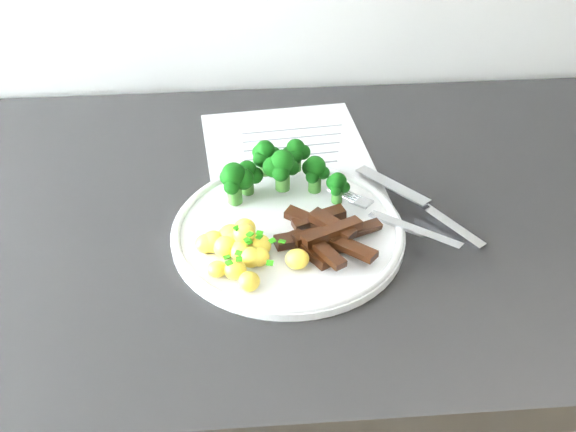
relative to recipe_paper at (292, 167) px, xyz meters
name	(u,v)px	position (x,y,z in m)	size (l,w,h in m)	color
recipe_paper	(292,167)	(0.00, 0.00, 0.00)	(0.25, 0.33, 0.00)	white
plate	(288,231)	(-0.02, -0.14, 0.01)	(0.27, 0.27, 0.02)	white
broccoli	(276,169)	(-0.02, -0.06, 0.04)	(0.16, 0.09, 0.06)	#2F611F
potatoes	(240,249)	(-0.07, -0.18, 0.02)	(0.12, 0.11, 0.04)	yellow
beef_strips	(324,236)	(0.02, -0.17, 0.02)	(0.13, 0.12, 0.03)	black
fork	(396,220)	(0.11, -0.14, 0.02)	(0.14, 0.13, 0.02)	silver
knife	(433,215)	(0.16, -0.12, 0.01)	(0.13, 0.17, 0.02)	silver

